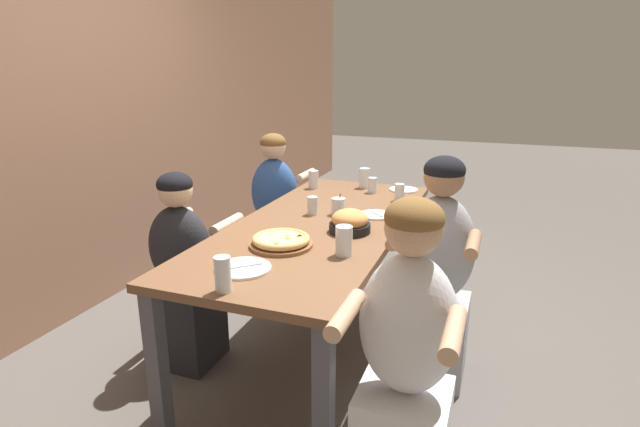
{
  "coord_description": "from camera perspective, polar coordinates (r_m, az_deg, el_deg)",
  "views": [
    {
      "loc": [
        -2.46,
        -0.92,
        1.61
      ],
      "look_at": [
        0.0,
        0.0,
        0.83
      ],
      "focal_mm": 28.0,
      "sensor_mm": 36.0,
      "label": 1
    }
  ],
  "objects": [
    {
      "name": "ground_plane",
      "position": [
        3.08,
        0.0,
        -14.93
      ],
      "size": [
        18.0,
        18.0,
        0.0
      ],
      "primitive_type": "plane",
      "color": "#514C47",
      "rests_on": "ground"
    },
    {
      "name": "drinking_glass_c",
      "position": [
        3.41,
        6.02,
        3.16
      ],
      "size": [
        0.06,
        0.06,
        0.1
      ],
      "color": "silver",
      "rests_on": "dining_table"
    },
    {
      "name": "drinking_glass_f",
      "position": [
        3.23,
        9.06,
        2.41
      ],
      "size": [
        0.06,
        0.06,
        0.11
      ],
      "color": "silver",
      "rests_on": "dining_table"
    },
    {
      "name": "pizza_board_main",
      "position": [
        2.39,
        -4.47,
        -3.15
      ],
      "size": [
        0.3,
        0.3,
        0.05
      ],
      "color": "brown",
      "rests_on": "dining_table"
    },
    {
      "name": "drinking_glass_d",
      "position": [
        3.55,
        5.09,
        3.91
      ],
      "size": [
        0.07,
        0.07,
        0.14
      ],
      "color": "silver",
      "rests_on": "dining_table"
    },
    {
      "name": "diner_near_center",
      "position": [
        2.65,
        13.18,
        -7.43
      ],
      "size": [
        0.51,
        0.4,
        1.2
      ],
      "rotation": [
        0.0,
        0.0,
        1.57
      ],
      "color": "#99999E",
      "rests_on": "ground"
    },
    {
      "name": "diner_far_right",
      "position": [
        3.78,
        -5.15,
        -0.29
      ],
      "size": [
        0.51,
        0.4,
        1.14
      ],
      "rotation": [
        0.0,
        0.0,
        -1.57
      ],
      "color": "#2D5193",
      "rests_on": "ground"
    },
    {
      "name": "empty_plate_b",
      "position": [
        2.89,
        6.41,
        -0.16
      ],
      "size": [
        0.19,
        0.19,
        0.02
      ],
      "color": "white",
      "rests_on": "dining_table"
    },
    {
      "name": "drinking_glass_g",
      "position": [
        2.89,
        -0.87,
        0.77
      ],
      "size": [
        0.06,
        0.06,
        0.11
      ],
      "color": "silver",
      "rests_on": "dining_table"
    },
    {
      "name": "empty_plate_c",
      "position": [
        2.15,
        -8.78,
        -6.19
      ],
      "size": [
        0.24,
        0.24,
        0.02
      ],
      "color": "white",
      "rests_on": "dining_table"
    },
    {
      "name": "restaurant_back_panel",
      "position": [
        3.58,
        -27.1,
        14.66
      ],
      "size": [
        10.0,
        0.06,
        3.2
      ],
      "primitive_type": "cube",
      "color": "#9E7056",
      "rests_on": "ground"
    },
    {
      "name": "skillet_bowl",
      "position": [
        2.58,
        3.43,
        -1.01
      ],
      "size": [
        0.31,
        0.22,
        0.12
      ],
      "color": "black",
      "rests_on": "dining_table"
    },
    {
      "name": "drinking_glass_e",
      "position": [
        1.95,
        -11.03,
        -7.09
      ],
      "size": [
        0.06,
        0.06,
        0.14
      ],
      "color": "silver",
      "rests_on": "dining_table"
    },
    {
      "name": "drinking_glass_b",
      "position": [
        3.52,
        -0.75,
        3.79
      ],
      "size": [
        0.07,
        0.07,
        0.12
      ],
      "color": "silver",
      "rests_on": "dining_table"
    },
    {
      "name": "dining_table",
      "position": [
        2.78,
        0.0,
        -2.67
      ],
      "size": [
        2.06,
        0.87,
        0.78
      ],
      "color": "brown",
      "rests_on": "ground"
    },
    {
      "name": "empty_plate_a",
      "position": [
        3.51,
        9.53,
        2.7
      ],
      "size": [
        0.2,
        0.2,
        0.02
      ],
      "color": "white",
      "rests_on": "dining_table"
    },
    {
      "name": "cocktail_glass_blue",
      "position": [
        2.89,
        2.11,
        0.73
      ],
      "size": [
        0.08,
        0.08,
        0.12
      ],
      "color": "silver",
      "rests_on": "dining_table"
    },
    {
      "name": "drinking_glass_a",
      "position": [
        2.27,
        2.76,
        -3.34
      ],
      "size": [
        0.08,
        0.08,
        0.14
      ],
      "color": "silver",
      "rests_on": "dining_table"
    },
    {
      "name": "diner_near_left",
      "position": [
        1.94,
        9.78,
        -16.8
      ],
      "size": [
        0.51,
        0.4,
        1.19
      ],
      "rotation": [
        0.0,
        0.0,
        1.57
      ],
      "color": "silver",
      "rests_on": "ground"
    },
    {
      "name": "diner_far_midleft",
      "position": [
        2.84,
        -15.38,
        -7.24
      ],
      "size": [
        0.51,
        0.4,
        1.09
      ],
      "rotation": [
        0.0,
        0.0,
        -1.57
      ],
      "color": "#232328",
      "rests_on": "ground"
    }
  ]
}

